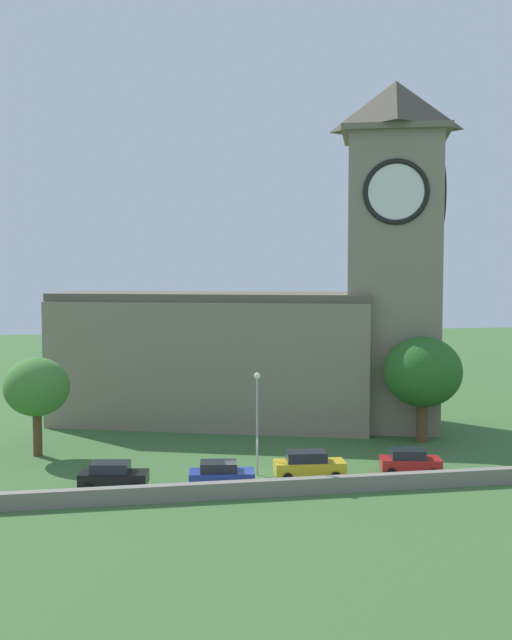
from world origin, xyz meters
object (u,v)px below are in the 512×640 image
church (275,322)px  car_black (113,475)px  streetlamp_west_mid (257,407)px  car_red (410,461)px  tree_by_tower (37,387)px  tree_riverside_east (423,372)px  car_yellow (309,465)px  car_blue (221,474)px

church → car_black: 24.81m
church → streetlamp_west_mid: (-4.69, -16.85, -4.51)m
car_black → car_red: 20.02m
car_black → tree_by_tower: size_ratio=0.62×
car_red → tree_by_tower: 27.74m
car_black → church: bearing=52.1°
church → tree_riverside_east: 14.33m
car_black → car_red: (20.02, 0.08, -0.01)m
car_black → car_yellow: size_ratio=0.95×
car_red → tree_by_tower: size_ratio=0.59×
streetlamp_west_mid → tree_riverside_east: bearing=26.6°
car_yellow → tree_by_tower: tree_by_tower is taller
streetlamp_west_mid → car_red: bearing=-8.3°
church → car_black: church is taller
car_yellow → streetlamp_west_mid: bearing=154.8°
car_red → car_blue: bearing=-176.0°
streetlamp_west_mid → tree_by_tower: tree_by_tower is taller
streetlamp_west_mid → tree_by_tower: size_ratio=0.95×
car_yellow → church: bearing=85.4°
church → car_yellow: 20.19m
church → tree_by_tower: size_ratio=4.87×
church → streetlamp_west_mid: church is taller
car_black → tree_by_tower: 12.08m
car_red → tree_riverside_east: 11.19m
car_blue → tree_by_tower: (-12.44, 10.66, 4.33)m
car_blue → car_yellow: bearing=8.7°
tree_riverside_east → streetlamp_west_mid: bearing=-153.4°
car_red → tree_by_tower: (-25.62, 9.73, 4.31)m
church → tree_by_tower: bearing=-156.6°
car_black → tree_riverside_east: tree_riverside_east is taller
church → car_black: (-14.36, -18.45, -8.33)m
car_black → tree_by_tower: bearing=119.7°
tree_riverside_east → car_black: bearing=-159.7°
tree_riverside_east → tree_by_tower: size_ratio=1.15×
car_yellow → car_red: 7.13m
car_blue → tree_by_tower: tree_by_tower is taller
church → car_black: bearing=-127.9°
car_yellow → tree_riverside_east: size_ratio=0.56×
car_red → tree_by_tower: bearing=159.2°
car_black → streetlamp_west_mid: (9.66, 1.60, 3.82)m
tree_by_tower → car_blue: bearing=-40.6°
car_black → tree_by_tower: (-5.59, 9.81, 4.29)m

